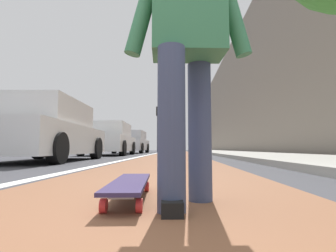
% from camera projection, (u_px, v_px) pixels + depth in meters
% --- Properties ---
extents(ground_plane, '(80.00, 80.00, 0.00)m').
position_uv_depth(ground_plane, '(174.00, 156.00, 10.64)').
color(ground_plane, '#38383D').
extents(bike_lane_paint, '(56.00, 2.20, 0.00)m').
position_uv_depth(bike_lane_paint, '(176.00, 152.00, 24.57)').
color(bike_lane_paint, brown).
rests_on(bike_lane_paint, ground).
extents(lane_stripe_white, '(52.00, 0.16, 0.01)m').
position_uv_depth(lane_stripe_white, '(161.00, 152.00, 20.64)').
color(lane_stripe_white, silver).
rests_on(lane_stripe_white, ground).
extents(sidewalk_curb, '(52.00, 3.20, 0.11)m').
position_uv_depth(sidewalk_curb, '(222.00, 152.00, 18.47)').
color(sidewalk_curb, '#9E9B93').
rests_on(sidewalk_curb, ground).
extents(building_facade, '(40.00, 1.20, 10.77)m').
position_uv_depth(building_facade, '(243.00, 92.00, 22.81)').
color(building_facade, gray).
rests_on(building_facade, ground).
extents(skateboard, '(0.85, 0.26, 0.11)m').
position_uv_depth(skateboard, '(130.00, 184.00, 1.51)').
color(skateboard, red).
rests_on(skateboard, ground).
extents(skater_person, '(0.47, 0.72, 1.64)m').
position_uv_depth(skater_person, '(187.00, 36.00, 1.42)').
color(skater_person, '#384260').
rests_on(skater_person, ground).
extents(parked_car_near, '(4.25, 2.04, 1.48)m').
position_uv_depth(parked_car_near, '(46.00, 132.00, 6.22)').
color(parked_car_near, silver).
rests_on(parked_car_near, ground).
extents(parked_car_mid, '(4.21, 2.08, 1.49)m').
position_uv_depth(parked_car_mid, '(109.00, 140.00, 11.82)').
color(parked_car_mid, silver).
rests_on(parked_car_mid, ground).
extents(parked_car_far, '(4.37, 2.01, 1.50)m').
position_uv_depth(parked_car_far, '(132.00, 142.00, 17.30)').
color(parked_car_far, '#B7B7BC').
rests_on(parked_car_far, ground).
extents(traffic_light, '(0.33, 0.28, 4.05)m').
position_uv_depth(traffic_light, '(158.00, 121.00, 22.58)').
color(traffic_light, '#2D2D2D').
rests_on(traffic_light, ground).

